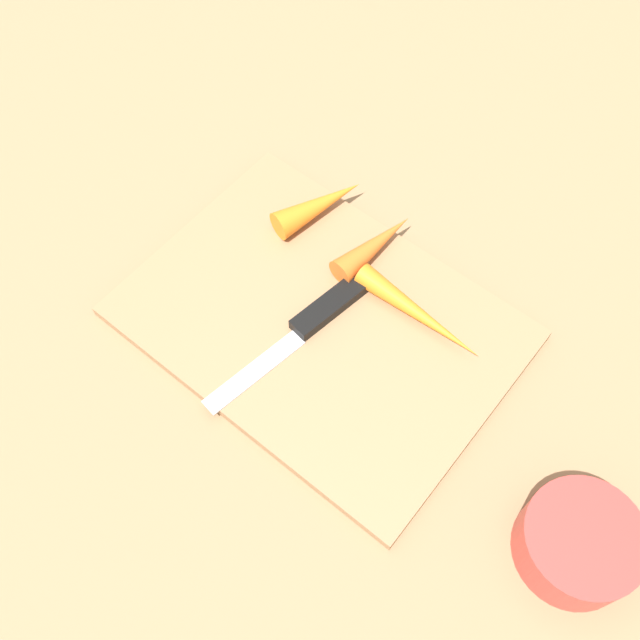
{
  "coord_description": "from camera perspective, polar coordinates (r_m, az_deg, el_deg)",
  "views": [
    {
      "loc": [
        0.22,
        -0.28,
        0.63
      ],
      "look_at": [
        0.0,
        0.0,
        0.01
      ],
      "focal_mm": 41.57,
      "sensor_mm": 36.0,
      "label": 1
    }
  ],
  "objects": [
    {
      "name": "carrot_longest",
      "position": [
        0.71,
        7.58,
        0.49
      ],
      "size": [
        0.14,
        0.03,
        0.02
      ],
      "primitive_type": "cone",
      "rotation": [
        0.0,
        1.57,
        6.25
      ],
      "color": "orange",
      "rests_on": "cutting_board"
    },
    {
      "name": "carrot_medium",
      "position": [
        0.77,
        -0.07,
        8.84
      ],
      "size": [
        0.06,
        0.11,
        0.03
      ],
      "primitive_type": "cone",
      "rotation": [
        0.0,
        1.57,
        1.27
      ],
      "color": "orange",
      "rests_on": "cutting_board"
    },
    {
      "name": "ground_plane",
      "position": [
        0.72,
        0.0,
        -0.48
      ],
      "size": [
        1.4,
        1.4,
        0.0
      ],
      "primitive_type": "plane",
      "color": "#8C6D4C"
    },
    {
      "name": "small_bowl",
      "position": [
        0.65,
        19.27,
        -15.92
      ],
      "size": [
        0.1,
        0.1,
        0.05
      ],
      "primitive_type": "cylinder",
      "color": "red",
      "rests_on": "ground_plane"
    },
    {
      "name": "carrot_shortest",
      "position": [
        0.74,
        4.22,
        5.76
      ],
      "size": [
        0.04,
        0.1,
        0.03
      ],
      "primitive_type": "cone",
      "rotation": [
        0.0,
        1.57,
        1.44
      ],
      "color": "orange",
      "rests_on": "cutting_board"
    },
    {
      "name": "knife",
      "position": [
        0.71,
        0.31,
        0.4
      ],
      "size": [
        0.05,
        0.2,
        0.01
      ],
      "rotation": [
        0.0,
        0.0,
        4.56
      ],
      "color": "#B7B7BC",
      "rests_on": "cutting_board"
    },
    {
      "name": "cutting_board",
      "position": [
        0.72,
        0.0,
        -0.24
      ],
      "size": [
        0.36,
        0.26,
        0.01
      ],
      "primitive_type": "cube",
      "color": "#99704C",
      "rests_on": "ground_plane"
    }
  ]
}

